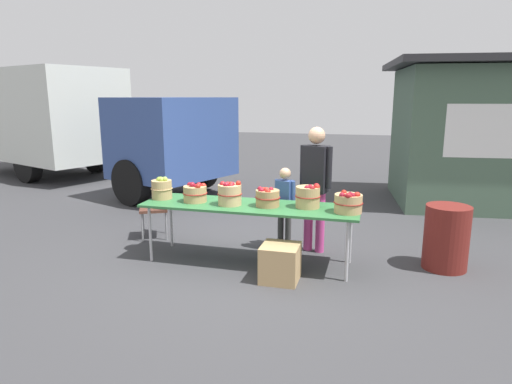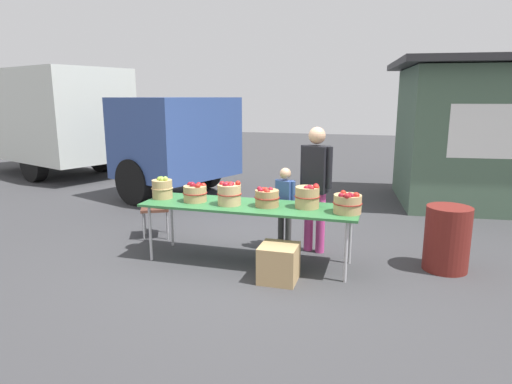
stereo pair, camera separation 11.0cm
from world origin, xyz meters
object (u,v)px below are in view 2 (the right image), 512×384
object	(u,v)px
apple_basket_red_0	(195,193)
produce_crate	(279,263)
vendor_adult	(316,180)
child_customer	(285,203)
box_truck	(77,120)
apple_basket_red_2	(267,197)
apple_basket_red_3	(308,197)
apple_basket_red_4	(348,203)
apple_basket_green_0	(162,188)
folding_chair	(160,204)
market_table	(249,208)
trash_barrel	(447,239)
apple_basket_red_1	(229,194)

from	to	relation	value
apple_basket_red_0	produce_crate	world-z (taller)	apple_basket_red_0
vendor_adult	child_customer	size ratio (longest dim) A/B	1.47
vendor_adult	box_truck	distance (m)	7.67
apple_basket_red_2	box_truck	distance (m)	7.61
apple_basket_red_2	box_truck	xyz separation A→B (m)	(-6.14, 4.46, 0.63)
child_customer	vendor_adult	bearing A→B (deg)	-146.87
apple_basket_red_3	apple_basket_red_4	xyz separation A→B (m)	(0.49, -0.12, -0.02)
apple_basket_red_4	vendor_adult	distance (m)	0.85
apple_basket_green_0	apple_basket_red_4	distance (m)	2.42
apple_basket_red_4	folding_chair	size ratio (longest dim) A/B	0.40
apple_basket_green_0	child_customer	size ratio (longest dim) A/B	0.26
apple_basket_red_3	market_table	bearing A→B (deg)	-175.53
child_customer	apple_basket_red_3	bearing A→B (deg)	147.36
market_table	vendor_adult	world-z (taller)	vendor_adult
apple_basket_red_0	box_truck	world-z (taller)	box_truck
vendor_adult	trash_barrel	world-z (taller)	vendor_adult
apple_basket_red_3	folding_chair	world-z (taller)	apple_basket_red_3
apple_basket_red_4	child_customer	world-z (taller)	child_customer
apple_basket_red_0	apple_basket_red_3	xyz separation A→B (m)	(1.44, 0.07, 0.02)
apple_basket_red_2	apple_basket_red_3	world-z (taller)	apple_basket_red_3
apple_basket_red_3	apple_basket_red_2	bearing A→B (deg)	-171.74
child_customer	trash_barrel	xyz separation A→B (m)	(2.03, -0.11, -0.28)
apple_basket_red_3	apple_basket_red_4	bearing A→B (deg)	-14.09
box_truck	vendor_adult	bearing A→B (deg)	-8.94
apple_basket_green_0	apple_basket_red_3	bearing A→B (deg)	0.71
market_table	folding_chair	xyz separation A→B (m)	(-1.59, 0.63, -0.21)
market_table	apple_basket_red_1	world-z (taller)	apple_basket_red_1
box_truck	trash_barrel	xyz separation A→B (m)	(8.27, -4.03, -1.09)
produce_crate	apple_basket_green_0	bearing A→B (deg)	163.55
vendor_adult	child_customer	bearing A→B (deg)	29.38
apple_basket_red_4	market_table	bearing A→B (deg)	176.88
apple_basket_red_0	vendor_adult	distance (m)	1.59
apple_basket_red_2	apple_basket_red_3	bearing A→B (deg)	8.26
market_table	trash_barrel	xyz separation A→B (m)	(2.36, 0.42, -0.32)
market_table	box_truck	distance (m)	7.43
trash_barrel	apple_basket_red_2	bearing A→B (deg)	-168.54
vendor_adult	box_truck	xyz separation A→B (m)	(-6.64, 3.82, 0.50)
apple_basket_red_0	trash_barrel	xyz separation A→B (m)	(3.08, 0.44, -0.47)
apple_basket_red_2	folding_chair	world-z (taller)	apple_basket_red_2
market_table	apple_basket_red_0	bearing A→B (deg)	-178.51
trash_barrel	apple_basket_red_0	bearing A→B (deg)	-171.93
apple_basket_green_0	box_truck	xyz separation A→B (m)	(-4.70, 4.41, 0.60)
child_customer	apple_basket_green_0	bearing A→B (deg)	35.99
apple_basket_red_3	child_customer	bearing A→B (deg)	129.03
box_truck	market_table	bearing A→B (deg)	-15.99
child_customer	box_truck	distance (m)	7.42
apple_basket_red_1	box_truck	bearing A→B (deg)	141.49
apple_basket_red_0	child_customer	xyz separation A→B (m)	(1.06, 0.54, -0.19)
apple_basket_red_3	trash_barrel	world-z (taller)	apple_basket_red_3
apple_basket_red_2	vendor_adult	distance (m)	0.82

